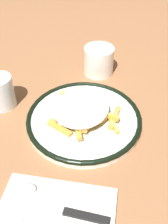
{
  "coord_description": "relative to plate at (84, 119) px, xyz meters",
  "views": [
    {
      "loc": [
        -0.48,
        -0.12,
        0.5
      ],
      "look_at": [
        0.0,
        0.0,
        0.04
      ],
      "focal_mm": 42.19,
      "sensor_mm": 36.0,
      "label": 1
    }
  ],
  "objects": [
    {
      "name": "ground_plane",
      "position": [
        0.0,
        0.0,
        -0.01
      ],
      "size": [
        2.6,
        2.6,
        0.0
      ],
      "primitive_type": "plane",
      "color": "#95633F"
    },
    {
      "name": "napkin",
      "position": [
        -0.26,
        -0.01,
        -0.01
      ],
      "size": [
        0.15,
        0.24,
        0.01
      ],
      "primitive_type": "cube",
      "rotation": [
        0.0,
        0.0,
        0.08
      ],
      "color": "white",
      "rests_on": "ground_plane"
    },
    {
      "name": "spoon",
      "position": [
        -0.23,
        0.03,
        0.0
      ],
      "size": [
        0.02,
        0.15,
        0.01
      ],
      "color": "silver",
      "rests_on": "napkin"
    },
    {
      "name": "knife",
      "position": [
        -0.26,
        -0.03,
        0.0
      ],
      "size": [
        0.02,
        0.21,
        0.01
      ],
      "color": "black",
      "rests_on": "napkin"
    },
    {
      "name": "coffee_mug",
      "position": [
        0.24,
        0.01,
        0.03
      ],
      "size": [
        0.12,
        0.09,
        0.09
      ],
      "color": "white",
      "rests_on": "ground_plane"
    },
    {
      "name": "fork",
      "position": [
        -0.28,
        0.0,
        0.0
      ],
      "size": [
        0.02,
        0.18,
        0.0
      ],
      "color": "silver",
      "rests_on": "napkin"
    },
    {
      "name": "fries_heap",
      "position": [
        0.0,
        0.01,
        0.03
      ],
      "size": [
        0.18,
        0.19,
        0.04
      ],
      "color": "gold",
      "rests_on": "plate"
    },
    {
      "name": "plate",
      "position": [
        0.0,
        0.0,
        0.0
      ],
      "size": [
        0.3,
        0.3,
        0.03
      ],
      "color": "white",
      "rests_on": "ground_plane"
    },
    {
      "name": "water_glass",
      "position": [
        0.01,
        0.24,
        0.03
      ],
      "size": [
        0.07,
        0.07,
        0.09
      ],
      "primitive_type": "cylinder",
      "color": "silver",
      "rests_on": "ground_plane"
    }
  ]
}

